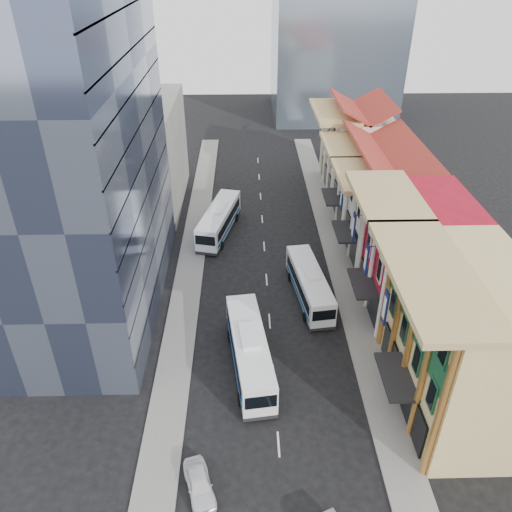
{
  "coord_description": "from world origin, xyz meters",
  "views": [
    {
      "loc": [
        -2.2,
        -22.42,
        31.12
      ],
      "look_at": [
        -1.19,
        20.19,
        4.2
      ],
      "focal_mm": 35.0,
      "sensor_mm": 36.0,
      "label": 1
    }
  ],
  "objects_px": {
    "bus_left_near": "(250,351)",
    "sedan_left": "(199,484)",
    "shophouse_tan": "(466,342)",
    "bus_left_far": "(219,220)",
    "bus_right": "(309,284)",
    "office_tower": "(75,161)"
  },
  "relations": [
    {
      "from": "office_tower",
      "to": "bus_left_near",
      "type": "xyz_separation_m",
      "value": [
        15.0,
        -10.16,
        -13.09
      ]
    },
    {
      "from": "bus_right",
      "to": "sedan_left",
      "type": "height_order",
      "value": "bus_right"
    },
    {
      "from": "shophouse_tan",
      "to": "bus_left_far",
      "type": "xyz_separation_m",
      "value": [
        -19.5,
        27.4,
        -4.14
      ]
    },
    {
      "from": "bus_left_far",
      "to": "sedan_left",
      "type": "bearing_deg",
      "value": -76.42
    },
    {
      "from": "bus_left_near",
      "to": "sedan_left",
      "type": "distance_m",
      "value": 11.9
    },
    {
      "from": "office_tower",
      "to": "sedan_left",
      "type": "bearing_deg",
      "value": -61.82
    },
    {
      "from": "office_tower",
      "to": "bus_left_near",
      "type": "height_order",
      "value": "office_tower"
    },
    {
      "from": "office_tower",
      "to": "bus_right",
      "type": "distance_m",
      "value": 24.98
    },
    {
      "from": "shophouse_tan",
      "to": "bus_right",
      "type": "relative_size",
      "value": 1.28
    },
    {
      "from": "bus_left_near",
      "to": "bus_right",
      "type": "distance_m",
      "value": 11.53
    },
    {
      "from": "shophouse_tan",
      "to": "office_tower",
      "type": "relative_size",
      "value": 0.47
    },
    {
      "from": "bus_left_far",
      "to": "bus_left_near",
      "type": "bearing_deg",
      "value": -67.97
    },
    {
      "from": "bus_left_near",
      "to": "sedan_left",
      "type": "bearing_deg",
      "value": -114.6
    },
    {
      "from": "bus_left_far",
      "to": "shophouse_tan",
      "type": "bearing_deg",
      "value": -40.98
    },
    {
      "from": "shophouse_tan",
      "to": "bus_left_near",
      "type": "relative_size",
      "value": 1.18
    },
    {
      "from": "office_tower",
      "to": "bus_left_near",
      "type": "relative_size",
      "value": 2.52
    },
    {
      "from": "office_tower",
      "to": "bus_left_far",
      "type": "distance_m",
      "value": 22.0
    },
    {
      "from": "bus_left_near",
      "to": "shophouse_tan",
      "type": "bearing_deg",
      "value": -20.9
    },
    {
      "from": "bus_left_far",
      "to": "bus_right",
      "type": "height_order",
      "value": "bus_left_far"
    },
    {
      "from": "shophouse_tan",
      "to": "bus_left_far",
      "type": "relative_size",
      "value": 1.2
    },
    {
      "from": "bus_left_near",
      "to": "sedan_left",
      "type": "relative_size",
      "value": 2.95
    },
    {
      "from": "bus_right",
      "to": "sedan_left",
      "type": "distance_m",
      "value": 23.19
    }
  ]
}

